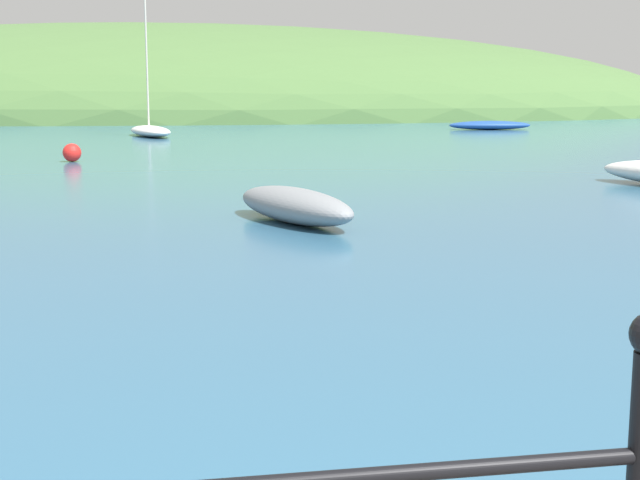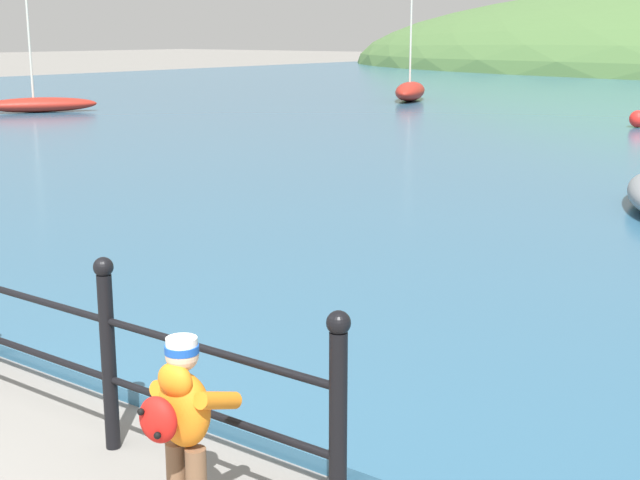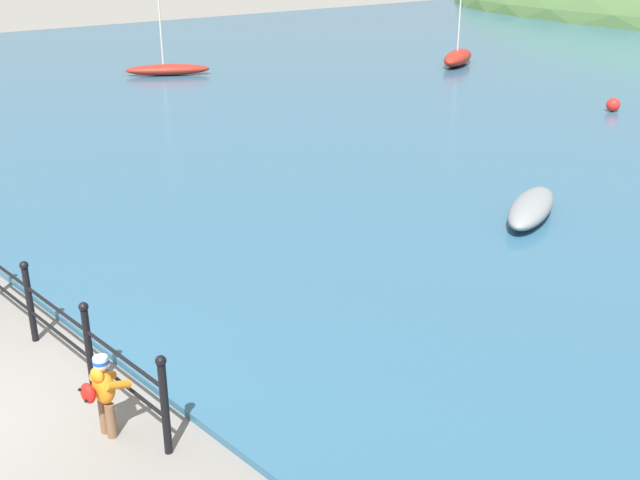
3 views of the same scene
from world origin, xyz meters
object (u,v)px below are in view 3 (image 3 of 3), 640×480
object	(u,v)px
boat_green_fishing	(168,69)
mooring_buoy	(613,105)
boat_blue_hull	(458,57)
child_in_coat	(102,389)
boat_nearest_quay	(531,208)

from	to	relation	value
boat_green_fishing	mooring_buoy	size ratio (longest dim) A/B	9.61
boat_blue_hull	mooring_buoy	xyz separation A→B (m)	(9.62, -4.48, -0.13)
child_in_coat	boat_nearest_quay	xyz separation A→B (m)	(-0.53, 9.55, -0.28)
mooring_buoy	child_in_coat	bearing A→B (deg)	-78.11
boat_green_fishing	child_in_coat	bearing A→B (deg)	-34.12
child_in_coat	boat_blue_hull	size ratio (longest dim) A/B	0.22
child_in_coat	mooring_buoy	size ratio (longest dim) A/B	2.28
boat_nearest_quay	mooring_buoy	distance (m)	11.54
boat_nearest_quay	child_in_coat	bearing A→B (deg)	-86.81
boat_green_fishing	mooring_buoy	bearing A→B (deg)	22.07
boat_nearest_quay	mooring_buoy	bearing A→B (deg)	109.08
child_in_coat	mooring_buoy	bearing A→B (deg)	101.89
boat_nearest_quay	boat_green_fishing	world-z (taller)	boat_green_fishing
boat_blue_hull	mooring_buoy	distance (m)	10.61
child_in_coat	boat_green_fishing	world-z (taller)	boat_green_fishing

